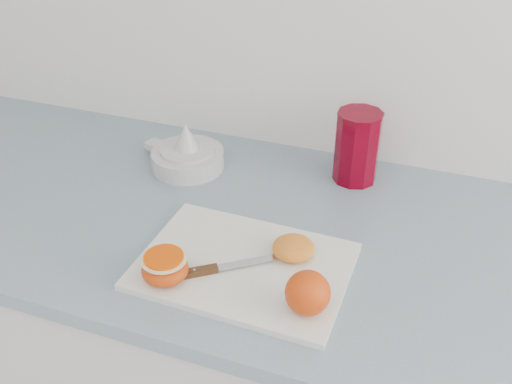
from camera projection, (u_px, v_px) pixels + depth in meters
counter at (260, 377)px, 1.30m from camera, size 2.64×0.64×0.89m
cutting_board at (244, 266)px, 0.95m from camera, size 0.35×0.25×0.01m
whole_orange at (308, 293)px, 0.84m from camera, size 0.07×0.07×0.07m
half_orange at (165, 268)px, 0.90m from camera, size 0.08×0.08×0.05m
squeezed_shell at (293, 248)px, 0.95m from camera, size 0.07×0.07×0.03m
paring_knife at (204, 271)px, 0.92m from camera, size 0.15×0.11×0.01m
citrus_juicer at (187, 155)px, 1.21m from camera, size 0.19×0.15×0.10m
red_tumbler at (357, 149)px, 1.15m from camera, size 0.09×0.09×0.15m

